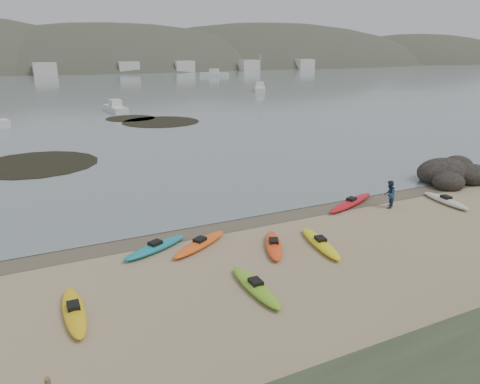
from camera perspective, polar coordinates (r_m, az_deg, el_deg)
ground at (r=24.37m, az=0.00°, el=-3.37°), size 600.00×600.00×0.00m
wet_sand at (r=24.11m, az=0.32°, el=-3.59°), size 60.00×60.00×0.00m
water at (r=320.66m, az=-25.70°, el=14.04°), size 1200.00×1200.00×0.00m
kayaks at (r=21.49m, az=4.73°, el=-5.85°), size 21.74×9.11×0.34m
person_east at (r=27.19m, az=17.75°, el=-0.27°), size 0.96×0.92×1.57m
rock_cluster at (r=34.36m, az=24.41°, el=1.64°), size 5.40×3.99×1.89m
kelp_mats at (r=50.29m, az=-14.82°, el=6.86°), size 24.21×28.39×0.04m
moored_boats at (r=104.54m, az=-18.11°, el=11.98°), size 99.13×84.72×1.23m
far_hills at (r=221.38m, az=-13.83°, el=10.36°), size 550.00×135.00×80.00m
far_town at (r=166.30m, az=-21.74°, el=13.76°), size 199.00×5.00×4.00m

